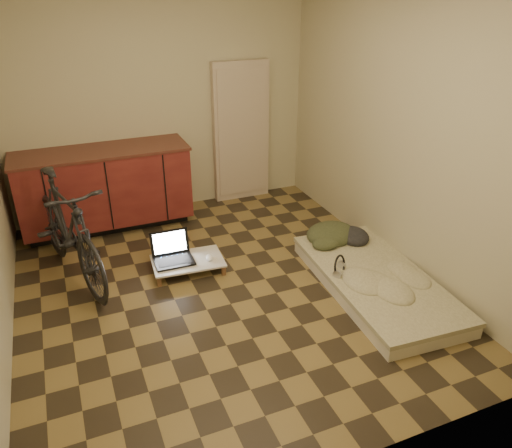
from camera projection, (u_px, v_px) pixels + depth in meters
name	position (u px, v px, depth m)	size (l,w,h in m)	color
room_shell	(216.00, 153.00, 3.98)	(3.50, 4.00, 2.60)	brown
cabinets	(105.00, 188.00, 5.50)	(1.84, 0.62, 0.91)	black
appliance_panel	(241.00, 132.00, 6.11)	(0.70, 0.10, 1.70)	#C3AF9A
bicycle	(67.00, 224.00, 4.50)	(0.50, 1.72, 1.11)	black
futon	(376.00, 281.00, 4.53)	(0.98, 1.85, 0.15)	beige
clothing_pile	(338.00, 229.00, 5.06)	(0.55, 0.46, 0.22)	#313820
headphones	(340.00, 265.00, 4.49)	(0.23, 0.21, 0.15)	black
lap_desk	(188.00, 261.00, 4.81)	(0.70, 0.48, 0.11)	brown
laptop	(173.00, 255.00, 4.79)	(0.38, 0.34, 0.25)	black
mouse	(209.00, 257.00, 4.81)	(0.07, 0.11, 0.04)	white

